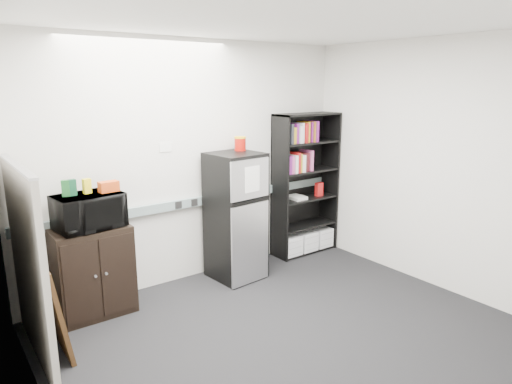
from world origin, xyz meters
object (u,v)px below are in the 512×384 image
cabinet (93,271)px  microwave (89,211)px  cubicle_partition (28,263)px  refrigerator (236,216)px  bookshelf (305,185)px

cabinet → microwave: 0.61m
cubicle_partition → refrigerator: bearing=8.7°
refrigerator → cubicle_partition: bearing=-176.5°
cabinet → cubicle_partition: bearing=-145.7°
cubicle_partition → cabinet: bearing=34.3°
bookshelf → cabinet: size_ratio=2.09×
cabinet → bookshelf: bearing=1.3°
bookshelf → cabinet: bearing=-178.7°
cubicle_partition → microwave: (0.62, 0.40, 0.24)m
bookshelf → cubicle_partition: (-3.43, -0.49, -0.10)m
cubicle_partition → cabinet: size_ratio=1.83×
cubicle_partition → cabinet: 0.83m
bookshelf → cubicle_partition: 3.46m
bookshelf → cabinet: 2.85m
cabinet → microwave: size_ratio=1.48×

